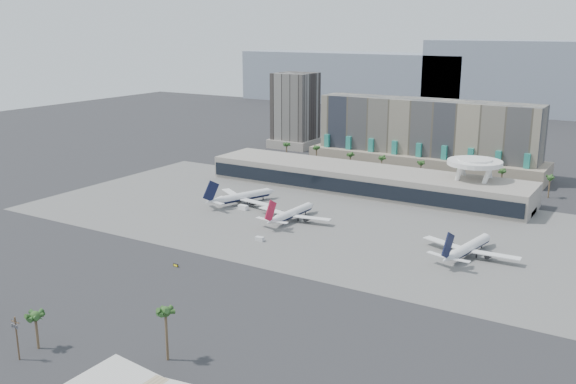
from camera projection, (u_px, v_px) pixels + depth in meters
The scene contains 17 objects.
ground at pixel (241, 252), 243.77m from camera, with size 900.00×900.00×0.00m, color #232326.
apron_pad at pixel (312, 217), 289.23m from camera, with size 260.00×130.00×0.06m, color #5B5B59.
mountain_ridge at pixel (551, 84), 610.77m from camera, with size 680.00×60.00×70.00m.
hotel at pixel (426, 142), 378.70m from camera, with size 140.00×30.00×42.00m.
office_tower at pixel (295, 115), 451.18m from camera, with size 30.00×30.00×52.00m.
terminal at pixel (364, 179), 332.94m from camera, with size 170.00×32.50×14.50m.
saucer_structure at pixel (475, 166), 307.34m from camera, with size 26.00×26.00×21.89m.
palm_row at pixel (402, 161), 357.48m from camera, with size 157.80×2.80×13.10m.
utility_pole at pixel (16, 335), 163.55m from camera, with size 3.20×0.85×12.00m.
airliner_left at pixel (242, 197), 309.57m from camera, with size 37.94×39.14×14.23m.
airliner_centre at pixel (292, 213), 282.69m from camera, with size 37.23×38.36×13.24m.
airliner_right at pixel (468, 248), 238.64m from camera, with size 38.26×39.69×13.78m.
service_vehicle_a at pixel (243, 207), 299.92m from camera, with size 4.63×2.26×2.26m, color white.
service_vehicle_b at pixel (260, 239), 256.45m from camera, with size 3.41×1.95×1.76m, color silver.
taxiway_sign at pixel (176, 265), 229.16m from camera, with size 2.38×0.55×1.07m.
near_palm_a at pixel (36, 321), 169.25m from camera, with size 6.00×6.00×10.75m.
near_palm_b at pixel (166, 317), 162.34m from camera, with size 6.00×6.00×14.90m.
Camera 1 is at (134.88, -187.37, 83.49)m, focal length 40.00 mm.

